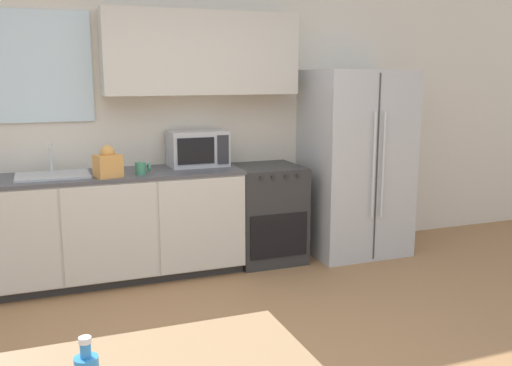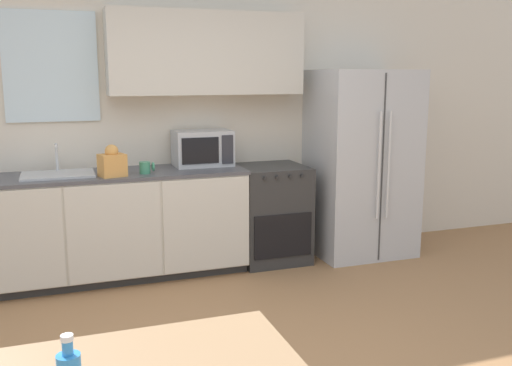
{
  "view_description": "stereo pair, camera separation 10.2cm",
  "coord_description": "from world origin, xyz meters",
  "px_view_note": "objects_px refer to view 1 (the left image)",
  "views": [
    {
      "loc": [
        -0.91,
        -2.78,
        1.74
      ],
      "look_at": [
        0.39,
        0.59,
        1.05
      ],
      "focal_mm": 40.0,
      "sensor_mm": 36.0,
      "label": 1
    },
    {
      "loc": [
        -0.81,
        -2.82,
        1.74
      ],
      "look_at": [
        0.39,
        0.59,
        1.05
      ],
      "focal_mm": 40.0,
      "sensor_mm": 36.0,
      "label": 2
    }
  ],
  "objects_px": {
    "microwave": "(198,148)",
    "coffee_mug": "(142,168)",
    "refrigerator": "(355,163)",
    "oven_range": "(266,213)"
  },
  "relations": [
    {
      "from": "oven_range",
      "to": "coffee_mug",
      "type": "relative_size",
      "value": 7.23
    },
    {
      "from": "coffee_mug",
      "to": "refrigerator",
      "type": "bearing_deg",
      "value": 2.31
    },
    {
      "from": "microwave",
      "to": "oven_range",
      "type": "bearing_deg",
      "value": -10.36
    },
    {
      "from": "oven_range",
      "to": "refrigerator",
      "type": "height_order",
      "value": "refrigerator"
    },
    {
      "from": "refrigerator",
      "to": "microwave",
      "type": "height_order",
      "value": "refrigerator"
    },
    {
      "from": "microwave",
      "to": "refrigerator",
      "type": "bearing_deg",
      "value": -6.51
    },
    {
      "from": "oven_range",
      "to": "microwave",
      "type": "relative_size",
      "value": 1.75
    },
    {
      "from": "microwave",
      "to": "coffee_mug",
      "type": "bearing_deg",
      "value": -154.92
    },
    {
      "from": "microwave",
      "to": "coffee_mug",
      "type": "xyz_separation_m",
      "value": [
        -0.55,
        -0.26,
        -0.11
      ]
    },
    {
      "from": "refrigerator",
      "to": "oven_range",
      "type": "bearing_deg",
      "value": 176.14
    }
  ]
}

